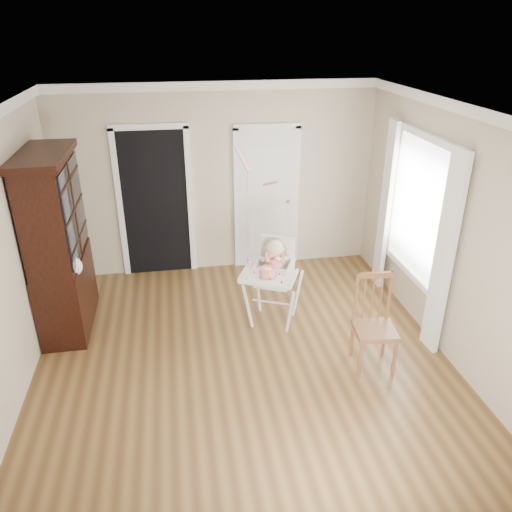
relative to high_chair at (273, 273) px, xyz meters
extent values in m
plane|color=#55391D|center=(-0.48, -0.84, -0.68)|extent=(5.00, 5.00, 0.00)
plane|color=white|center=(-0.48, -0.84, 2.02)|extent=(5.00, 5.00, 0.00)
plane|color=#C3B098|center=(-0.48, 1.66, 0.67)|extent=(4.50, 0.00, 4.50)
plane|color=#C3B098|center=(1.77, -0.84, 0.67)|extent=(0.00, 5.00, 5.00)
cube|color=black|center=(-1.38, 1.65, 0.37)|extent=(0.90, 0.03, 2.10)
cube|color=white|center=(-1.87, 1.64, 0.37)|extent=(0.08, 0.05, 2.18)
cube|color=white|center=(-0.89, 1.64, 0.37)|extent=(0.08, 0.05, 2.18)
cube|color=white|center=(-1.38, 1.64, 1.46)|extent=(1.06, 0.05, 0.08)
cube|color=white|center=(0.22, 1.64, 0.34)|extent=(0.80, 0.05, 2.05)
cube|color=white|center=(-0.22, 1.64, 0.34)|extent=(0.08, 0.05, 2.13)
cube|color=white|center=(0.66, 1.64, 0.34)|extent=(0.08, 0.05, 2.13)
sphere|color=gold|center=(0.54, 1.60, 0.32)|extent=(0.06, 0.06, 0.06)
cube|color=white|center=(1.75, -0.04, 0.72)|extent=(0.02, 1.20, 1.60)
cube|color=white|center=(1.73, -0.04, 1.56)|extent=(0.06, 1.36, 0.08)
cube|color=white|center=(1.67, -0.82, 0.47)|extent=(0.08, 0.28, 2.30)
cube|color=white|center=(1.67, 0.74, 0.47)|extent=(0.08, 0.28, 2.30)
cylinder|color=white|center=(-0.33, -0.10, -0.39)|extent=(0.17, 0.10, 0.64)
cylinder|color=white|center=(0.14, -0.32, -0.39)|extent=(0.09, 0.17, 0.64)
cylinder|color=white|center=(-0.13, 0.33, -0.39)|extent=(0.09, 0.17, 0.64)
cylinder|color=white|center=(0.33, 0.11, -0.39)|extent=(0.17, 0.10, 0.64)
cylinder|color=white|center=(-0.02, -0.04, -0.38)|extent=(0.46, 0.23, 0.03)
cube|color=white|center=(0.00, 0.01, -0.09)|extent=(0.53, 0.52, 0.09)
cube|color=white|center=(-0.18, 0.09, 0.03)|extent=(0.19, 0.35, 0.19)
cube|color=white|center=(0.19, -0.08, 0.03)|extent=(0.19, 0.35, 0.19)
cube|color=white|center=(0.08, 0.17, 0.16)|extent=(0.40, 0.23, 0.47)
cube|color=white|center=(-0.10, -0.23, 0.07)|extent=(0.72, 0.64, 0.03)
cube|color=white|center=(-0.19, -0.42, 0.09)|extent=(0.56, 0.28, 0.04)
ellipsoid|color=beige|center=(0.02, 0.03, 0.07)|extent=(0.29, 0.27, 0.29)
sphere|color=beige|center=(0.02, 0.03, 0.31)|extent=(0.27, 0.27, 0.20)
sphere|color=red|center=(-0.01, -0.02, 0.13)|extent=(0.15, 0.15, 0.15)
sphere|color=red|center=(-0.05, -0.04, 0.26)|extent=(0.08, 0.08, 0.08)
sphere|color=red|center=(0.13, -0.11, 0.30)|extent=(0.07, 0.07, 0.07)
cylinder|color=silver|center=(-0.12, -0.23, 0.09)|extent=(0.23, 0.23, 0.01)
cylinder|color=#E02745|center=(-0.12, -0.23, 0.14)|extent=(0.17, 0.17, 0.10)
cylinder|color=#F2E08C|center=(-0.11, -0.26, 0.18)|extent=(0.08, 0.08, 0.02)
cylinder|color=pink|center=(-0.28, 0.03, 0.14)|extent=(0.06, 0.06, 0.10)
cylinder|color=#A771C6|center=(-0.28, 0.03, 0.20)|extent=(0.07, 0.07, 0.03)
cone|color=#A771C6|center=(-0.28, 0.03, 0.23)|extent=(0.02, 0.02, 0.04)
cube|color=black|center=(-2.47, 0.37, -0.23)|extent=(0.50, 1.20, 0.90)
cube|color=black|center=(-2.47, 0.37, 0.81)|extent=(0.46, 1.20, 1.20)
cube|color=black|center=(-2.23, 0.07, 0.81)|extent=(0.02, 0.52, 1.05)
cube|color=black|center=(-2.23, 0.67, 0.81)|extent=(0.02, 0.52, 1.05)
cube|color=black|center=(-2.47, 0.37, 1.43)|extent=(0.54, 1.28, 0.08)
ellipsoid|color=white|center=(-2.27, 0.02, 0.27)|extent=(0.20, 0.16, 0.22)
cube|color=brown|center=(0.89, -1.04, -0.23)|extent=(0.47, 0.47, 0.05)
cylinder|color=brown|center=(0.68, -1.20, -0.45)|extent=(0.04, 0.04, 0.45)
cylinder|color=brown|center=(1.05, -1.24, -0.45)|extent=(0.04, 0.04, 0.45)
cylinder|color=brown|center=(0.72, -0.84, -0.45)|extent=(0.04, 0.04, 0.45)
cylinder|color=brown|center=(1.09, -0.88, -0.45)|extent=(0.04, 0.04, 0.45)
cylinder|color=brown|center=(0.72, -0.83, 0.07)|extent=(0.04, 0.04, 0.59)
cylinder|color=brown|center=(1.09, -0.87, 0.07)|extent=(0.04, 0.04, 0.59)
cube|color=brown|center=(0.91, -0.85, 0.33)|extent=(0.39, 0.08, 0.06)
camera|label=1|loc=(-1.10, -5.18, 2.74)|focal=35.00mm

